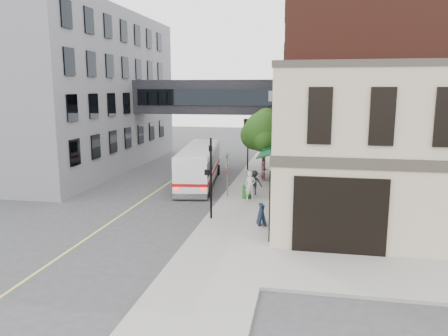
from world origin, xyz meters
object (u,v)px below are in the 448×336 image
at_px(pedestrian_a, 250,186).
at_px(pedestrian_c, 254,183).
at_px(bus, 199,164).
at_px(pedestrian_b, 264,171).
at_px(sandwich_board, 262,215).
at_px(newspaper_box, 247,192).

relative_size(pedestrian_a, pedestrian_c, 1.11).
height_order(bus, pedestrian_b, bus).
height_order(pedestrian_c, sandwich_board, pedestrian_c).
height_order(bus, sandwich_board, bus).
distance_m(pedestrian_b, sandwich_board, 11.23).
bearing_deg(bus, pedestrian_c, -34.75).
xyz_separation_m(bus, pedestrian_a, (4.54, -4.61, -0.51)).
distance_m(bus, pedestrian_c, 5.65).
bearing_deg(bus, pedestrian_a, -45.42).
relative_size(newspaper_box, sandwich_board, 0.80).
relative_size(bus, pedestrian_b, 6.92).
bearing_deg(pedestrian_a, newspaper_box, 115.53).
bearing_deg(pedestrian_c, pedestrian_a, -96.57).
relative_size(bus, sandwich_board, 9.54).
bearing_deg(newspaper_box, pedestrian_a, -20.22).
height_order(pedestrian_c, newspaper_box, pedestrian_c).
bearing_deg(pedestrian_c, newspaper_box, -109.25).
xyz_separation_m(bus, newspaper_box, (4.29, -4.36, -0.99)).
xyz_separation_m(pedestrian_b, newspaper_box, (-0.55, -5.76, -0.32)).
bearing_deg(pedestrian_b, pedestrian_c, -126.59).
relative_size(pedestrian_b, sandwich_board, 1.38).
bearing_deg(sandwich_board, pedestrian_c, 81.37).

